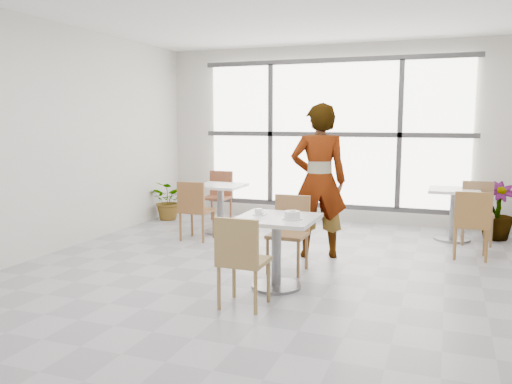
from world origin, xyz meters
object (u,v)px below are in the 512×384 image
(bg_chair_left_far, at_px, (219,193))
(plant_right, at_px, (497,211))
(plant_left, at_px, (169,201))
(bg_table_left, at_px, (220,201))
(oatmeal_bowl, at_px, (292,215))
(bg_chair_left_near, at_px, (194,207))
(bg_chair_right_far, at_px, (477,208))
(chair_near, at_px, (241,256))
(person, at_px, (319,181))
(bg_table_right, at_px, (453,207))
(chair_far, at_px, (290,228))
(main_table, at_px, (276,239))
(coffee_cup, at_px, (259,212))
(bg_chair_right_near, at_px, (472,220))

(bg_chair_left_far, height_order, plant_right, bg_chair_left_far)
(bg_chair_left_far, bearing_deg, plant_left, -170.84)
(bg_table_left, relative_size, plant_right, 0.89)
(oatmeal_bowl, xyz_separation_m, bg_table_left, (-1.84, 2.33, -0.31))
(bg_chair_left_near, xyz_separation_m, bg_chair_right_far, (3.83, 1.30, 0.00))
(chair_near, relative_size, person, 0.45)
(bg_table_right, relative_size, plant_right, 0.89)
(plant_left, relative_size, plant_right, 0.81)
(chair_far, xyz_separation_m, bg_chair_right_far, (2.11, 2.25, 0.00))
(bg_table_left, bearing_deg, plant_right, 13.69)
(chair_far, distance_m, oatmeal_bowl, 0.82)
(bg_chair_left_far, xyz_separation_m, bg_chair_right_far, (4.09, -0.12, 0.00))
(chair_far, relative_size, plant_right, 1.03)
(bg_chair_right_far, bearing_deg, plant_left, -179.75)
(main_table, relative_size, bg_chair_left_near, 0.92)
(bg_table_right, relative_size, plant_left, 1.10)
(oatmeal_bowl, xyz_separation_m, coffee_cup, (-0.40, 0.10, -0.01))
(bg_chair_left_far, height_order, plant_left, bg_chair_left_far)
(bg_table_left, xyz_separation_m, plant_left, (-1.26, 0.63, -0.15))
(chair_far, relative_size, person, 0.45)
(main_table, bearing_deg, bg_chair_right_far, 54.97)
(bg_chair_left_near, bearing_deg, coffee_cup, 134.78)
(bg_chair_left_far, distance_m, plant_left, 0.91)
(plant_left, bearing_deg, oatmeal_bowl, -43.62)
(coffee_cup, height_order, bg_chair_right_near, bg_chair_right_near)
(main_table, height_order, bg_chair_right_near, bg_chair_right_near)
(chair_far, height_order, bg_chair_left_near, same)
(main_table, distance_m, plant_left, 4.12)
(bg_table_left, bearing_deg, coffee_cup, -56.98)
(person, xyz_separation_m, bg_chair_left_far, (-2.14, 1.67, -0.47))
(person, bearing_deg, chair_far, 57.04)
(bg_chair_right_near, height_order, bg_chair_right_far, same)
(bg_chair_left_near, relative_size, plant_right, 1.03)
(bg_chair_right_far, bearing_deg, bg_chair_left_near, -161.17)
(chair_near, height_order, plant_right, chair_near)
(bg_table_left, bearing_deg, bg_chair_left_near, -100.17)
(chair_far, xyz_separation_m, bg_table_right, (1.79, 2.30, -0.01))
(person, relative_size, plant_left, 2.85)
(oatmeal_bowl, distance_m, plant_left, 4.32)
(person, relative_size, bg_chair_right_far, 2.24)
(bg_chair_left_near, relative_size, bg_chair_right_far, 1.00)
(chair_far, bearing_deg, bg_chair_right_far, 46.89)
(chair_far, height_order, bg_chair_right_near, same)
(main_table, xyz_separation_m, bg_chair_left_near, (-1.77, 1.62, -0.02))
(plant_right, bearing_deg, plant_left, -176.29)
(chair_near, relative_size, bg_chair_right_far, 1.00)
(chair_far, xyz_separation_m, bg_chair_left_far, (-1.98, 2.37, 0.00))
(bg_table_left, distance_m, bg_table_right, 3.47)
(bg_chair_right_near, bearing_deg, bg_chair_left_near, 4.21)
(coffee_cup, distance_m, bg_table_right, 3.53)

